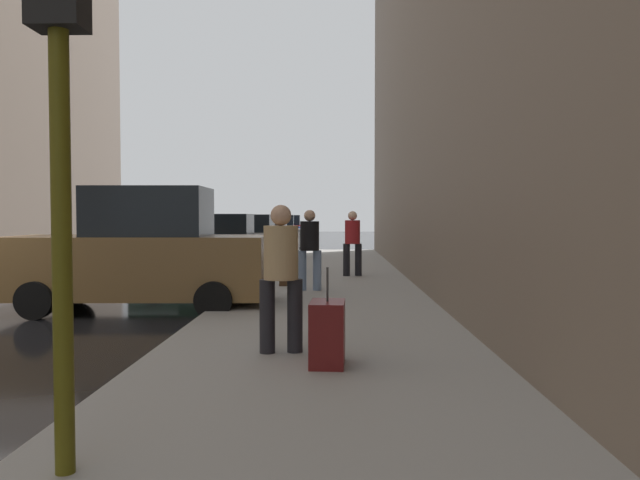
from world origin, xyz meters
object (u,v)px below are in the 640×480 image
(pedestrian_in_red_jacket, at_px, (352,240))
(pedestrian_in_jeans, at_px, (310,246))
(fire_hydrant, at_px, (246,280))
(rolling_suitcase, at_px, (327,333))
(duffel_bag, at_px, (287,279))
(pedestrian_in_tan_coat, at_px, (281,270))
(parked_dark_green_sedan, at_px, (212,247))
(parked_silver_sedan, at_px, (244,239))
(parked_blue_sedan, at_px, (275,231))
(parked_bronze_suv, at_px, (142,254))
(parked_red_hatchback, at_px, (284,229))
(parked_gray_coupe, at_px, (263,234))
(traffic_light, at_px, (59,45))

(pedestrian_in_red_jacket, xyz_separation_m, pedestrian_in_jeans, (-1.00, -3.24, 0.00))
(fire_hydrant, bearing_deg, pedestrian_in_jeans, 47.88)
(rolling_suitcase, xyz_separation_m, duffel_bag, (-1.02, 7.64, -0.20))
(pedestrian_in_tan_coat, distance_m, duffel_bag, 7.10)
(parked_dark_green_sedan, distance_m, rolling_suitcase, 11.68)
(parked_silver_sedan, relative_size, pedestrian_in_jeans, 2.50)
(parked_blue_sedan, bearing_deg, pedestrian_in_red_jacket, -78.52)
(parked_bronze_suv, distance_m, parked_red_hatchback, 31.34)
(parked_bronze_suv, distance_m, parked_silver_sedan, 12.62)
(parked_bronze_suv, distance_m, parked_gray_coupe, 18.85)
(pedestrian_in_jeans, bearing_deg, parked_silver_sedan, 105.62)
(traffic_light, height_order, pedestrian_in_red_jacket, traffic_light)
(fire_hydrant, bearing_deg, traffic_light, -89.65)
(parked_blue_sedan, relative_size, pedestrian_in_jeans, 2.50)
(parked_bronze_suv, height_order, duffel_bag, parked_bronze_suv)
(parked_bronze_suv, bearing_deg, pedestrian_in_tan_coat, -54.61)
(traffic_light, height_order, pedestrian_in_tan_coat, traffic_light)
(parked_bronze_suv, relative_size, parked_gray_coupe, 1.09)
(parked_red_hatchback, relative_size, fire_hydrant, 6.05)
(parked_bronze_suv, bearing_deg, parked_silver_sedan, 90.00)
(parked_gray_coupe, relative_size, pedestrian_in_tan_coat, 2.49)
(pedestrian_in_tan_coat, height_order, rolling_suitcase, pedestrian_in_tan_coat)
(parked_bronze_suv, relative_size, fire_hydrant, 6.61)
(parked_bronze_suv, bearing_deg, fire_hydrant, 20.93)
(fire_hydrant, xyz_separation_m, pedestrian_in_jeans, (1.17, 1.29, 0.61))
(parked_red_hatchback, xyz_separation_m, fire_hydrant, (1.80, -30.65, -0.35))
(duffel_bag, bearing_deg, parked_bronze_suv, -129.10)
(parked_bronze_suv, distance_m, fire_hydrant, 2.00)
(parked_dark_green_sedan, xyz_separation_m, pedestrian_in_tan_coat, (2.89, -10.55, 0.26))
(parked_red_hatchback, distance_m, pedestrian_in_red_jacket, 26.42)
(parked_red_hatchback, distance_m, traffic_light, 38.90)
(rolling_suitcase, bearing_deg, parked_bronze_suv, 126.29)
(parked_silver_sedan, height_order, parked_red_hatchback, same)
(fire_hydrant, bearing_deg, parked_red_hatchback, 93.37)
(pedestrian_in_red_jacket, height_order, rolling_suitcase, pedestrian_in_red_jacket)
(parked_bronze_suv, bearing_deg, pedestrian_in_jeans, 33.70)
(pedestrian_in_red_jacket, xyz_separation_m, rolling_suitcase, (-0.54, -9.90, -0.61))
(parked_dark_green_sedan, relative_size, fire_hydrant, 5.98)
(parked_red_hatchback, bearing_deg, pedestrian_in_red_jacket, -81.36)
(traffic_light, height_order, duffel_bag, traffic_light)
(parked_blue_sedan, xyz_separation_m, pedestrian_in_tan_coat, (2.89, -28.84, 0.26))
(fire_hydrant, xyz_separation_m, rolling_suitcase, (1.63, -5.37, -0.01))
(parked_red_hatchback, relative_size, traffic_light, 1.18)
(fire_hydrant, relative_size, pedestrian_in_jeans, 0.41)
(pedestrian_in_tan_coat, xyz_separation_m, rolling_suitcase, (0.54, -0.61, -0.61))
(parked_dark_green_sedan, height_order, traffic_light, traffic_light)
(parked_dark_green_sedan, xyz_separation_m, parked_blue_sedan, (-0.00, 18.30, 0.00))
(parked_blue_sedan, distance_m, parked_red_hatchback, 6.57)
(parked_red_hatchback, relative_size, duffel_bag, 9.68)
(parked_silver_sedan, distance_m, traffic_light, 20.27)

